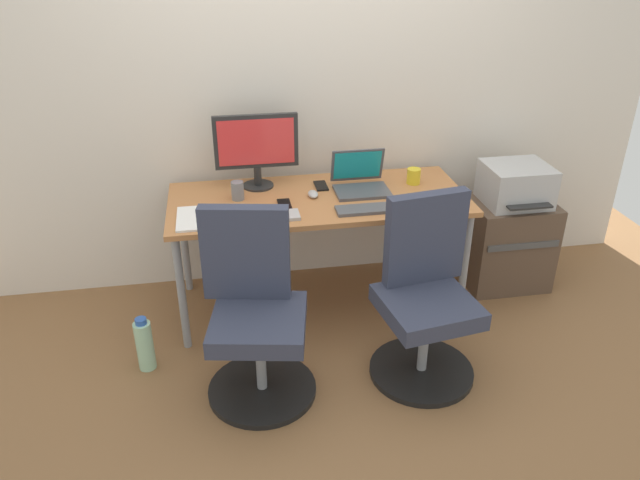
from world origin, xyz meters
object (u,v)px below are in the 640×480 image
object	(u,v)px
coffee_mug	(414,176)
office_chair_left	(255,315)
side_cabinet	(506,243)
printer	(516,184)
office_chair_right	(425,298)
desktop_monitor	(256,146)
open_laptop	(360,180)
water_bottle_on_floor	(145,345)

from	to	relation	value
coffee_mug	office_chair_left	bearing A→B (deg)	-142.21
side_cabinet	coffee_mug	size ratio (longest dim) A/B	6.12
office_chair_left	printer	distance (m)	1.83
office_chair_left	side_cabinet	distance (m)	1.81
printer	office_chair_left	bearing A→B (deg)	-156.00
office_chair_right	office_chair_left	bearing A→B (deg)	-179.98
desktop_monitor	coffee_mug	bearing A→B (deg)	-6.83
office_chair_left	open_laptop	xyz separation A→B (m)	(0.68, 0.76, 0.34)
office_chair_right	open_laptop	size ratio (longest dim) A/B	3.03
side_cabinet	printer	xyz separation A→B (m)	(0.00, -0.00, 0.40)
coffee_mug	water_bottle_on_floor	bearing A→B (deg)	-160.61
office_chair_left	desktop_monitor	distance (m)	1.05
side_cabinet	open_laptop	bearing A→B (deg)	178.70
office_chair_right	water_bottle_on_floor	bearing A→B (deg)	170.80
desktop_monitor	open_laptop	distance (m)	0.63
office_chair_left	open_laptop	world-z (taller)	office_chair_left
side_cabinet	desktop_monitor	distance (m)	1.70
open_laptop	printer	bearing A→B (deg)	-1.35
side_cabinet	printer	world-z (taller)	printer
side_cabinet	open_laptop	distance (m)	1.08
office_chair_left	desktop_monitor	xyz separation A→B (m)	(0.10, 0.90, 0.54)
office_chair_right	water_bottle_on_floor	distance (m)	1.47
coffee_mug	office_chair_right	bearing A→B (deg)	-101.87
side_cabinet	office_chair_left	bearing A→B (deg)	-155.98
water_bottle_on_floor	open_laptop	xyz separation A→B (m)	(1.25, 0.53, 0.62)
coffee_mug	side_cabinet	bearing A→B (deg)	-4.80
office_chair_left	coffee_mug	bearing A→B (deg)	37.79
printer	coffee_mug	distance (m)	0.64
side_cabinet	desktop_monitor	xyz separation A→B (m)	(-1.55, 0.16, 0.68)
side_cabinet	water_bottle_on_floor	size ratio (longest dim) A/B	1.82
printer	desktop_monitor	size ratio (longest dim) A/B	0.83
office_chair_left	printer	world-z (taller)	office_chair_left
printer	open_laptop	distance (m)	0.97
office_chair_left	open_laptop	size ratio (longest dim) A/B	3.03
side_cabinet	open_laptop	size ratio (longest dim) A/B	1.82
office_chair_right	water_bottle_on_floor	size ratio (longest dim) A/B	3.03
side_cabinet	coffee_mug	distance (m)	0.79
printer	office_chair_right	bearing A→B (deg)	-137.42
office_chair_left	water_bottle_on_floor	xyz separation A→B (m)	(-0.57, 0.23, -0.28)
side_cabinet	desktop_monitor	size ratio (longest dim) A/B	1.17
office_chair_right	water_bottle_on_floor	xyz separation A→B (m)	(-1.42, 0.23, -0.28)
water_bottle_on_floor	open_laptop	bearing A→B (deg)	22.81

